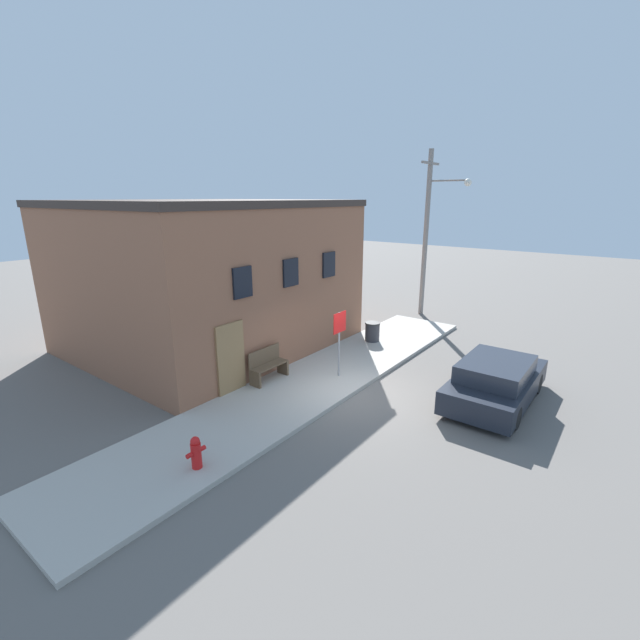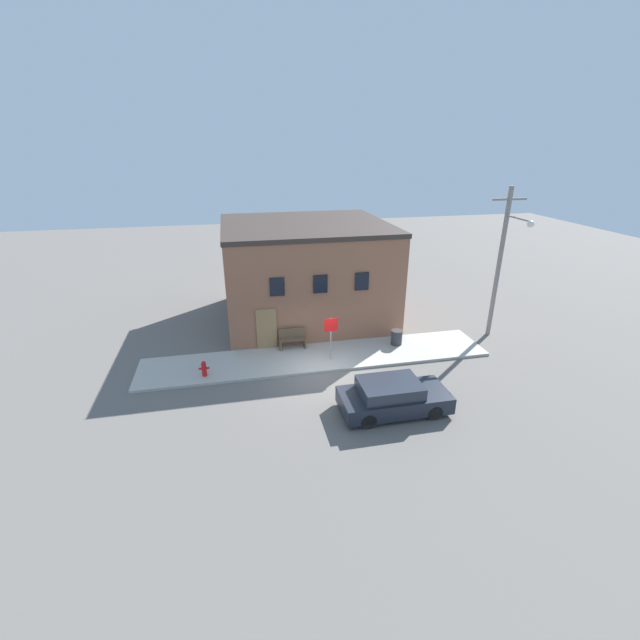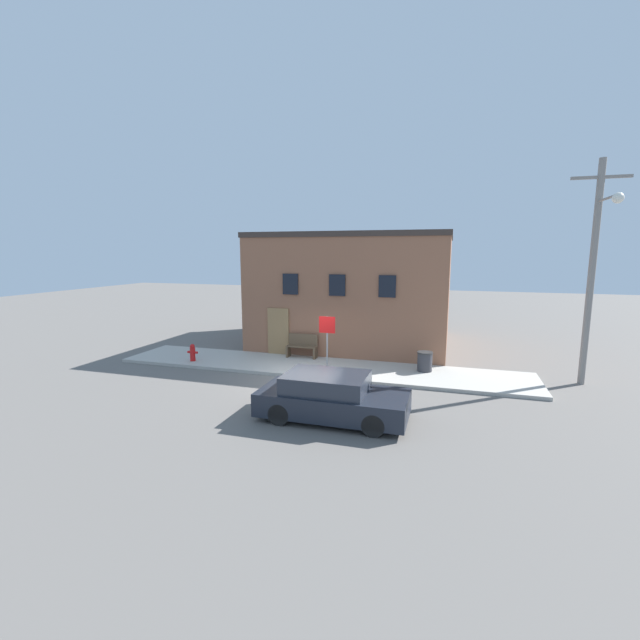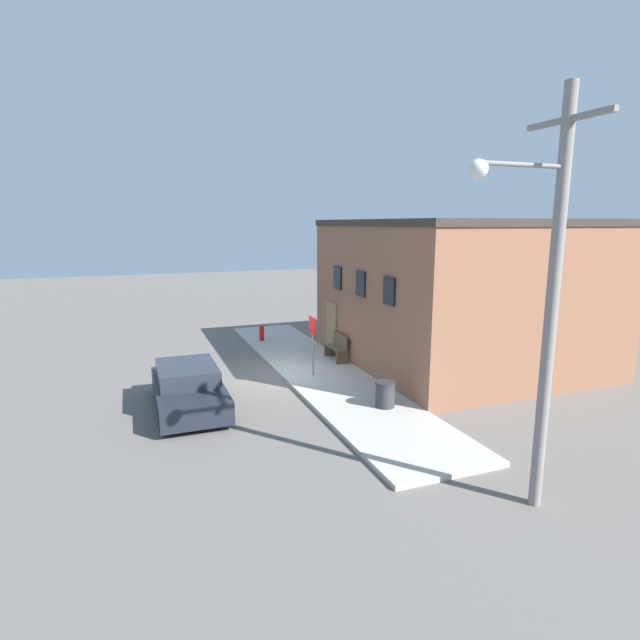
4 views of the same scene
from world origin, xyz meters
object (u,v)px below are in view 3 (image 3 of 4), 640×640
utility_pole (594,265)px  parked_car (331,397)px  bench (302,347)px  trash_bin (425,361)px  stop_sign (327,333)px  fire_hydrant (193,352)px

utility_pole → parked_car: size_ratio=1.85×
bench → trash_bin: size_ratio=1.74×
stop_sign → bench: bearing=134.9°
bench → utility_pole: 11.26m
stop_sign → parked_car: bearing=-72.3°
stop_sign → trash_bin: size_ratio=2.77×
stop_sign → trash_bin: (3.64, 0.91, -1.08)m
parked_car → utility_pole: bearing=35.9°
fire_hydrant → parked_car: bearing=-29.4°
stop_sign → bench: stop_sign is taller
fire_hydrant → bench: (4.19, 1.95, 0.12)m
fire_hydrant → utility_pole: utility_pole is taller
stop_sign → bench: 2.45m
bench → parked_car: size_ratio=0.32×
bench → utility_pole: utility_pole is taller
trash_bin → utility_pole: utility_pole is taller
trash_bin → parked_car: 5.77m
trash_bin → parked_car: size_ratio=0.18×
stop_sign → parked_car: 4.72m
fire_hydrant → trash_bin: (9.43, 1.27, 0.02)m
stop_sign → utility_pole: (9.07, 1.15, 2.63)m
bench → utility_pole: (10.66, -0.44, 3.62)m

